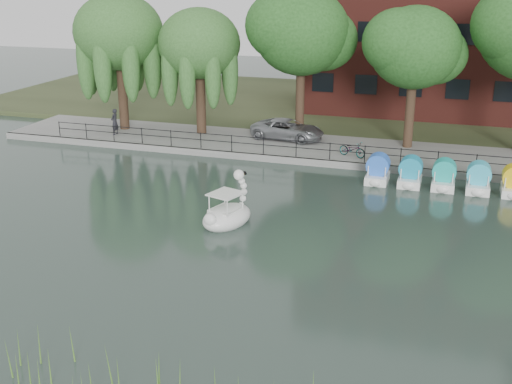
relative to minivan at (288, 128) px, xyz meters
The scene contains 14 objects.
ground_plane 17.14m from the minivan, 84.84° to the right, with size 120.00×120.00×0.00m, color #3B4D44.
promenade 2.08m from the minivan, 33.91° to the right, with size 40.00×6.00×0.40m, color gray.
kerb 4.37m from the minivan, 68.90° to the right, with size 40.00×0.25×0.40m, color gray.
land_strip 13.09m from the minivan, 83.24° to the left, with size 60.00×22.00×0.36m, color #47512D.
railing 4.08m from the minivan, 67.89° to the right, with size 32.00×0.05×1.00m.
willow_left 12.82m from the minivan, behind, with size 5.88×5.88×9.01m.
willow_mid 7.85m from the minivan, behind, with size 5.32×5.32×8.15m.
broadleaf_center 6.02m from the minivan, 60.92° to the left, with size 6.00×6.00×9.25m.
broadleaf_right 9.19m from the minivan, ahead, with size 5.40×5.40×8.32m.
minivan is the anchor object (origin of this frame).
bicycle 5.42m from the minivan, 30.67° to the right, with size 1.72×0.60×1.00m, color gray.
pedestrian 11.46m from the minivan, 168.77° to the right, with size 0.71×0.48×1.98m, color black.
swan_boat 13.98m from the minivan, 85.91° to the right, with size 2.46×3.11×2.30m.
pedal_boat_row 13.08m from the minivan, 26.77° to the right, with size 11.35×1.70×1.40m.
Camera 1 is at (8.79, -21.90, 10.70)m, focal length 45.00 mm.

